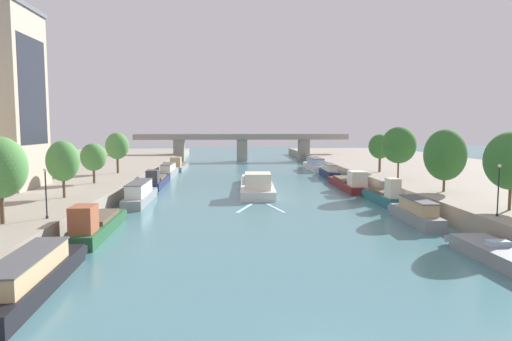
% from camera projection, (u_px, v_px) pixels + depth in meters
% --- Properties ---
extents(quay_left, '(36.00, 170.00, 2.03)m').
position_uv_depth(quay_left, '(25.00, 181.00, 70.03)').
color(quay_left, gray).
rests_on(quay_left, ground).
extents(quay_right, '(36.00, 170.00, 2.03)m').
position_uv_depth(quay_right, '(467.00, 178.00, 74.30)').
color(quay_right, gray).
rests_on(quay_right, ground).
extents(barge_midriver, '(5.55, 23.42, 3.31)m').
position_uv_depth(barge_midriver, '(257.00, 184.00, 66.97)').
color(barge_midriver, silver).
rests_on(barge_midriver, ground).
extents(wake_behind_barge, '(5.59, 6.02, 0.03)m').
position_uv_depth(wake_behind_barge, '(260.00, 208.00, 52.73)').
color(wake_behind_barge, silver).
rests_on(wake_behind_barge, ground).
extents(moored_boat_left_near, '(2.84, 13.60, 2.38)m').
position_uv_depth(moored_boat_left_near, '(32.00, 276.00, 25.83)').
color(moored_boat_left_near, black).
rests_on(moored_boat_left_near, ground).
extents(moored_boat_left_far, '(2.61, 13.19, 3.24)m').
position_uv_depth(moored_boat_left_far, '(97.00, 225.00, 39.49)').
color(moored_boat_left_far, '#235633').
rests_on(moored_boat_left_far, ground).
extents(moored_boat_left_downstream, '(2.46, 13.27, 2.71)m').
position_uv_depth(moored_boat_left_downstream, '(140.00, 194.00, 56.43)').
color(moored_boat_left_downstream, gray).
rests_on(moored_boat_left_downstream, ground).
extents(moored_boat_left_end, '(2.47, 13.65, 3.00)m').
position_uv_depth(moored_boat_left_end, '(157.00, 181.00, 71.53)').
color(moored_boat_left_end, '#1E284C').
rests_on(moored_boat_left_end, ground).
extents(moored_boat_left_second, '(2.48, 12.16, 2.55)m').
position_uv_depth(moored_boat_left_second, '(169.00, 171.00, 86.11)').
color(moored_boat_left_second, gray).
rests_on(moored_boat_left_second, ground).
extents(moored_boat_left_gap_after, '(3.15, 14.61, 3.04)m').
position_uv_depth(moored_boat_left_gap_after, '(178.00, 166.00, 100.15)').
color(moored_boat_left_gap_after, gray).
rests_on(moored_boat_left_gap_after, ground).
extents(moored_boat_right_end, '(2.13, 10.38, 2.46)m').
position_uv_depth(moored_boat_right_end, '(416.00, 213.00, 44.57)').
color(moored_boat_right_end, gray).
rests_on(moored_boat_right_end, ground).
extents(moored_boat_right_gap_after, '(2.11, 10.08, 3.45)m').
position_uv_depth(moored_boat_right_gap_after, '(384.00, 196.00, 55.71)').
color(moored_boat_right_gap_after, '#23666B').
rests_on(moored_boat_right_gap_after, ground).
extents(moored_boat_right_midway, '(3.22, 16.45, 3.15)m').
position_uv_depth(moored_boat_right_midway, '(349.00, 183.00, 69.05)').
color(moored_boat_right_midway, maroon).
rests_on(moored_boat_right_midway, ground).
extents(moored_boat_right_far, '(2.40, 11.56, 2.57)m').
position_uv_depth(moored_boat_right_far, '(329.00, 172.00, 84.78)').
color(moored_boat_right_far, '#1E284C').
rests_on(moored_boat_right_far, ground).
extents(moored_boat_right_lone, '(2.86, 14.56, 2.76)m').
position_uv_depth(moored_boat_right_lone, '(315.00, 165.00, 99.13)').
color(moored_boat_right_lone, silver).
rests_on(moored_boat_right_lone, ground).
extents(tree_left_distant, '(3.97, 3.97, 6.67)m').
position_uv_depth(tree_left_distant, '(0.00, 168.00, 34.42)').
color(tree_left_distant, brown).
rests_on(tree_left_distant, quay_left).
extents(tree_left_second, '(3.35, 3.35, 5.96)m').
position_uv_depth(tree_left_second, '(63.00, 161.00, 47.24)').
color(tree_left_second, brown).
rests_on(tree_left_second, quay_left).
extents(tree_left_midway, '(3.31, 3.31, 5.24)m').
position_uv_depth(tree_left_midway, '(93.00, 157.00, 59.33)').
color(tree_left_midway, brown).
rests_on(tree_left_midway, quay_left).
extents(tree_left_past_mid, '(3.65, 3.65, 6.48)m').
position_uv_depth(tree_left_past_mid, '(117.00, 146.00, 72.25)').
color(tree_left_past_mid, brown).
rests_on(tree_left_past_mid, quay_left).
extents(tree_right_far, '(4.67, 4.67, 7.00)m').
position_uv_depth(tree_right_far, '(512.00, 161.00, 40.09)').
color(tree_right_far, brown).
rests_on(tree_right_far, quay_right).
extents(tree_right_past_mid, '(4.69, 4.69, 7.12)m').
position_uv_depth(tree_right_past_mid, '(445.00, 155.00, 51.63)').
color(tree_right_past_mid, brown).
rests_on(tree_right_past_mid, quay_right).
extents(tree_right_end_of_row, '(4.77, 4.77, 7.41)m').
position_uv_depth(tree_right_end_of_row, '(399.00, 145.00, 63.81)').
color(tree_right_end_of_row, brown).
rests_on(tree_right_end_of_row, quay_right).
extents(tree_right_third, '(3.71, 3.71, 6.18)m').
position_uv_depth(tree_right_third, '(380.00, 147.00, 74.27)').
color(tree_right_third, brown).
rests_on(tree_right_third, quay_right).
extents(lamppost_left_bank, '(0.28, 0.28, 4.09)m').
position_uv_depth(lamppost_left_bank, '(46.00, 191.00, 36.57)').
color(lamppost_left_bank, black).
rests_on(lamppost_left_bank, quay_left).
extents(lamppost_right_bank, '(0.28, 0.28, 4.33)m').
position_uv_depth(lamppost_right_bank, '(498.00, 188.00, 37.50)').
color(lamppost_right_bank, black).
rests_on(lamppost_right_bank, quay_right).
extents(bridge_far, '(58.25, 4.40, 7.42)m').
position_uv_depth(bridge_far, '(242.00, 144.00, 124.81)').
color(bridge_far, gray).
rests_on(bridge_far, ground).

